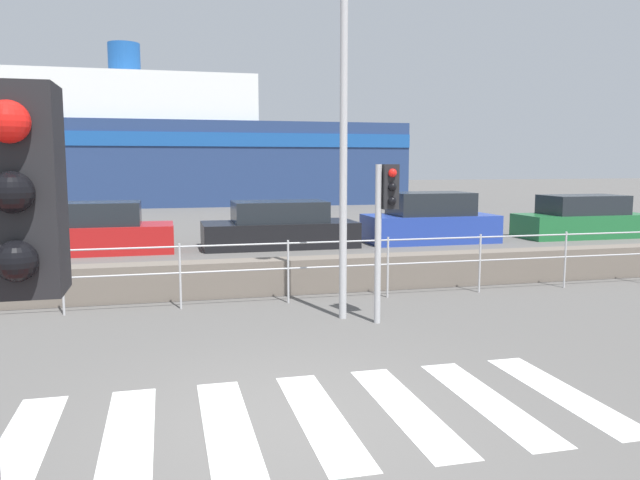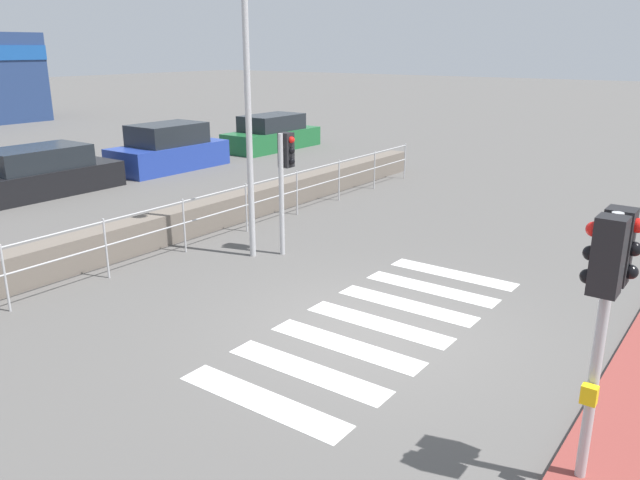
# 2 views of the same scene
# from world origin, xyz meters

# --- Properties ---
(ground_plane) EXTENTS (160.00, 160.00, 0.00)m
(ground_plane) POSITION_xyz_m (0.00, 0.00, 0.00)
(ground_plane) COLOR #565451
(crosswalk) EXTENTS (5.85, 2.40, 0.01)m
(crosswalk) POSITION_xyz_m (0.26, 0.00, 0.00)
(crosswalk) COLOR silver
(crosswalk) RESTS_ON ground_plane
(seawall) EXTENTS (22.87, 0.55, 0.66)m
(seawall) POSITION_xyz_m (0.00, 5.91, 0.33)
(seawall) COLOR #6B6056
(seawall) RESTS_ON ground_plane
(harbor_fence) EXTENTS (20.63, 0.04, 1.13)m
(harbor_fence) POSITION_xyz_m (-0.00, 5.03, 0.75)
(harbor_fence) COLOR #B2B2B5
(harbor_fence) RESTS_ON ground_plane
(traffic_light_near) EXTENTS (0.58, 0.41, 2.73)m
(traffic_light_near) POSITION_xyz_m (-1.78, -3.47, 2.13)
(traffic_light_near) COLOR #B2B2B5
(traffic_light_near) RESTS_ON ground_plane
(traffic_light_far) EXTENTS (0.34, 0.32, 2.46)m
(traffic_light_far) POSITION_xyz_m (2.12, 3.31, 1.81)
(traffic_light_far) COLOR #B2B2B5
(traffic_light_far) RESTS_ON ground_plane
(streetlamp) EXTENTS (0.32, 1.11, 6.90)m
(streetlamp) POSITION_xyz_m (1.57, 3.56, 4.21)
(streetlamp) COLOR #B2B2B5
(streetlamp) RESTS_ON ground_plane
(parked_car_black) EXTENTS (4.51, 1.88, 1.36)m
(parked_car_black) POSITION_xyz_m (2.12, 12.41, 0.58)
(parked_car_black) COLOR black
(parked_car_black) RESTS_ON ground_plane
(parked_car_blue) EXTENTS (4.06, 1.84, 1.56)m
(parked_car_blue) POSITION_xyz_m (6.93, 12.41, 0.67)
(parked_car_blue) COLOR #233D9E
(parked_car_blue) RESTS_ON ground_plane
(parked_car_green) EXTENTS (4.39, 1.75, 1.41)m
(parked_car_green) POSITION_xyz_m (12.45, 12.41, 0.60)
(parked_car_green) COLOR #1E6633
(parked_car_green) RESTS_ON ground_plane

